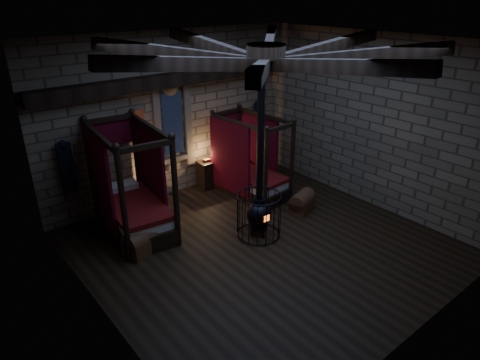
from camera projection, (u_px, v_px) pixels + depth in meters
room at (262, 68)px, 7.79m from camera, size 7.02×7.02×4.29m
bed_left at (132, 205)px, 9.64m from camera, size 1.45×2.42×2.41m
bed_right at (249, 175)px, 11.38m from camera, size 1.22×2.10×2.12m
trunk_left at (143, 241)px, 8.91m from camera, size 0.85×0.64×0.56m
trunk_right at (302, 202)px, 10.59m from camera, size 0.80×0.64×0.51m
nightstand_left at (155, 193)px, 10.78m from camera, size 0.47×0.46×0.82m
nightstand_right at (207, 174)px, 11.77m from camera, size 0.50×0.48×0.84m
stove at (259, 211)px, 9.37m from camera, size 0.98×0.98×4.05m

